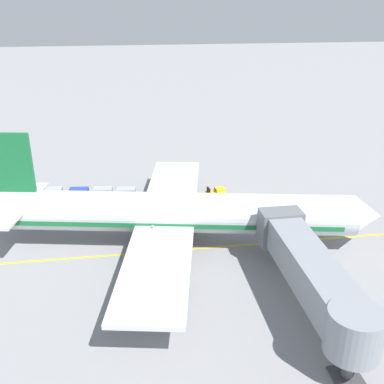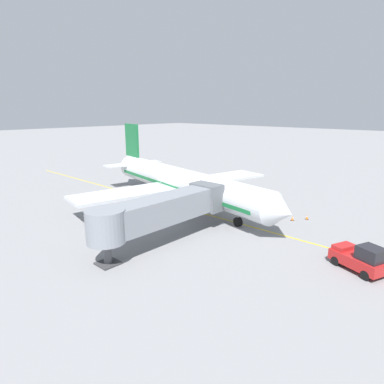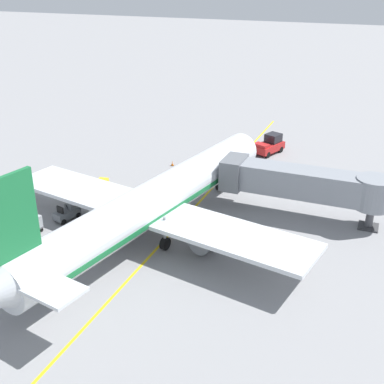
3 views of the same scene
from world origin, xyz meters
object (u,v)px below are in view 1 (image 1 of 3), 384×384
object	(u,v)px
baggage_cart_third_in_train	(79,194)
ground_crew_wing_walker	(127,214)
parked_airliner	(174,213)
ground_crew_loader	(159,220)
safety_cone_nose_right	(309,212)
baggage_cart_tail_end	(53,193)
jet_bridge	(312,272)
baggage_cart_second_in_train	(103,193)
baggage_tug_lead	(215,194)
safety_cone_wing_tip	(313,205)
baggage_cart_front	(126,194)
safety_cone_nose_left	(266,220)
baggage_tug_trailing	(160,198)

from	to	relation	value
baggage_cart_third_in_train	ground_crew_wing_walker	bearing A→B (deg)	40.95
parked_airliner	ground_crew_loader	world-z (taller)	parked_airliner
ground_crew_loader	safety_cone_nose_right	world-z (taller)	ground_crew_loader
ground_crew_wing_walker	ground_crew_loader	distance (m)	3.65
baggage_cart_tail_end	safety_cone_nose_right	xyz separation A→B (m)	(7.67, 27.48, -0.66)
jet_bridge	baggage_cart_second_in_train	world-z (taller)	jet_bridge
parked_airliner	baggage_tug_lead	world-z (taller)	parked_airliner
baggage_cart_third_in_train	baggage_cart_tail_end	size ratio (longest dim) A/B	1.00
parked_airliner	safety_cone_wing_tip	xyz separation A→B (m)	(-5.58, 16.02, -2.90)
baggage_cart_front	safety_cone_nose_right	bearing A→B (deg)	71.56
safety_cone_nose_left	safety_cone_wing_tip	xyz separation A→B (m)	(-2.60, 6.16, 0.00)
baggage_tug_trailing	safety_cone_nose_left	size ratio (longest dim) A/B	4.63
baggage_tug_trailing	ground_crew_loader	bearing A→B (deg)	-5.99
parked_airliner	jet_bridge	xyz separation A→B (m)	(11.39, 8.52, 0.27)
baggage_tug_trailing	safety_cone_nose_right	bearing A→B (deg)	72.07
baggage_cart_front	safety_cone_wing_tip	bearing A→B (deg)	76.63
safety_cone_nose_right	baggage_tug_lead	bearing A→B (deg)	-119.54
ground_crew_wing_walker	ground_crew_loader	size ratio (longest dim) A/B	1.00
baggage_cart_second_in_train	safety_cone_nose_right	distance (m)	22.93
baggage_tug_trailing	jet_bridge	bearing A→B (deg)	24.08
baggage_cart_second_in_train	baggage_tug_trailing	bearing A→B (deg)	72.93
jet_bridge	baggage_cart_tail_end	distance (m)	31.34
baggage_tug_trailing	baggage_cart_second_in_train	bearing A→B (deg)	-107.07
baggage_tug_lead	baggage_cart_third_in_train	xyz separation A→B (m)	(-1.89, -15.30, 0.24)
baggage_tug_lead	baggage_tug_trailing	xyz separation A→B (m)	(0.21, -6.28, 0.00)
safety_cone_nose_left	baggage_cart_tail_end	bearing A→B (deg)	-111.18
baggage_cart_second_in_train	ground_crew_wing_walker	bearing A→B (deg)	23.35
jet_bridge	safety_cone_nose_left	bearing A→B (deg)	174.64
baggage_tug_trailing	baggage_cart_second_in_train	xyz separation A→B (m)	(-1.94, -6.32, 0.24)
safety_cone_nose_left	baggage_tug_lead	bearing A→B (deg)	-146.22
baggage_tug_lead	baggage_cart_third_in_train	distance (m)	15.42
baggage_tug_lead	baggage_tug_trailing	world-z (taller)	same
baggage_cart_tail_end	ground_crew_loader	xyz separation A→B (m)	(8.36, 11.36, 0.00)
baggage_cart_third_in_train	ground_crew_loader	world-z (taller)	ground_crew_loader
baggage_cart_second_in_train	baggage_cart_third_in_train	size ratio (longest dim) A/B	1.00
parked_airliner	baggage_tug_trailing	size ratio (longest dim) A/B	13.61
baggage_tug_trailing	safety_cone_wing_tip	size ratio (longest dim) A/B	4.63
parked_airliner	baggage_cart_second_in_train	size ratio (longest dim) A/B	12.60
baggage_tug_lead	ground_crew_wing_walker	bearing A→B (deg)	-67.66
safety_cone_nose_left	jet_bridge	bearing A→B (deg)	-5.36
baggage_cart_front	baggage_cart_tail_end	bearing A→B (deg)	-98.62
parked_airliner	safety_cone_nose_right	world-z (taller)	parked_airliner
jet_bridge	baggage_cart_front	xyz separation A→B (m)	(-21.81, -12.86, -2.51)
ground_crew_wing_walker	safety_cone_wing_tip	size ratio (longest dim) A/B	2.86
baggage_cart_third_in_train	safety_cone_nose_right	xyz separation A→B (m)	(7.12, 24.53, -0.66)
baggage_cart_front	safety_cone_wing_tip	distance (m)	20.94
parked_airliner	baggage_tug_lead	xyz separation A→B (m)	(-9.23, 5.68, -2.47)
baggage_cart_tail_end	baggage_cart_front	bearing A→B (deg)	81.38
baggage_cart_third_in_train	ground_crew_loader	size ratio (longest dim) A/B	1.75
baggage_tug_trailing	safety_cone_nose_left	xyz separation A→B (m)	(6.04, 10.47, -0.42)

